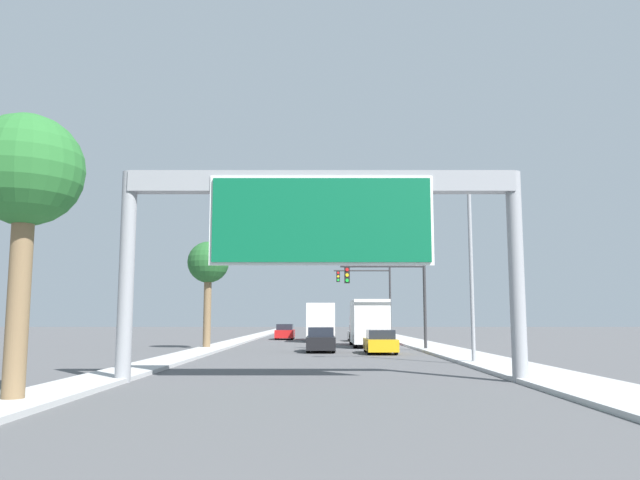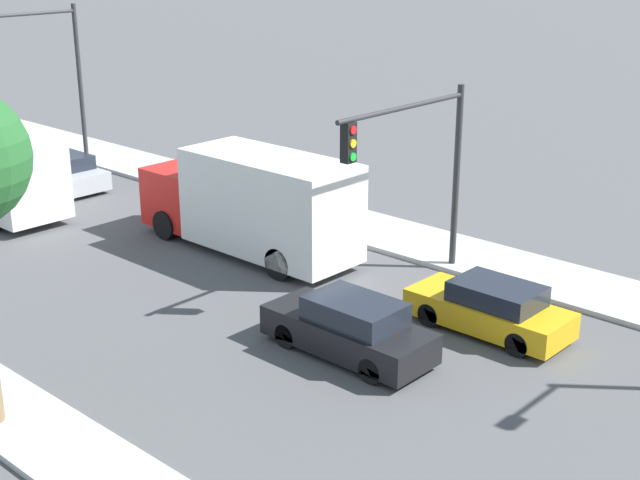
# 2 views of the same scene
# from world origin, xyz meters

# --- Properties ---
(sidewalk_right) EXTENTS (3.00, 120.00, 0.15)m
(sidewalk_right) POSITION_xyz_m (7.75, 60.00, 0.07)
(sidewalk_right) COLOR #B4B4B4
(sidewalk_right) RESTS_ON ground
(median_strip_left) EXTENTS (2.00, 120.00, 0.15)m
(median_strip_left) POSITION_xyz_m (-7.25, 60.00, 0.07)
(median_strip_left) COLOR #B4B4B4
(median_strip_left) RESTS_ON ground
(sign_gantry) EXTENTS (13.41, 0.73, 6.96)m
(sign_gantry) POSITION_xyz_m (0.00, 17.88, 5.33)
(sign_gantry) COLOR gray
(sign_gantry) RESTS_ON ground
(car_mid_right) EXTENTS (1.73, 4.31, 1.39)m
(car_mid_right) POSITION_xyz_m (3.50, 34.59, 0.66)
(car_mid_right) COLOR gold
(car_mid_right) RESTS_ON ground
(car_mid_left) EXTENTS (1.89, 4.40, 1.44)m
(car_mid_left) POSITION_xyz_m (3.50, 54.88, 0.68)
(car_mid_left) COLOR #A5A8AD
(car_mid_left) RESTS_ON ground
(car_near_right) EXTENTS (1.74, 4.46, 1.52)m
(car_near_right) POSITION_xyz_m (0.00, 36.43, 0.71)
(car_near_right) COLOR black
(car_near_right) RESTS_ON ground
(car_near_center) EXTENTS (1.76, 4.69, 1.50)m
(car_near_center) POSITION_xyz_m (-3.50, 59.44, 0.71)
(car_near_center) COLOR red
(car_near_center) RESTS_ON ground
(truck_box_primary) EXTENTS (2.48, 8.24, 3.36)m
(truck_box_primary) POSITION_xyz_m (3.50, 43.54, 1.70)
(truck_box_primary) COLOR red
(truck_box_primary) RESTS_ON ground
(truck_box_secondary) EXTENTS (2.44, 8.85, 3.36)m
(truck_box_secondary) POSITION_xyz_m (0.00, 54.41, 1.71)
(truck_box_secondary) COLOR white
(truck_box_secondary) RESTS_ON ground
(traffic_light_near_intersection) EXTENTS (5.57, 0.32, 5.73)m
(traffic_light_near_intersection) POSITION_xyz_m (4.86, 38.00, 3.97)
(traffic_light_near_intersection) COLOR #2D2D30
(traffic_light_near_intersection) RESTS_ON ground
(traffic_light_mid_block) EXTENTS (5.57, 0.32, 6.97)m
(traffic_light_mid_block) POSITION_xyz_m (5.05, 58.00, 4.75)
(traffic_light_mid_block) COLOR #2D2D30
(traffic_light_mid_block) RESTS_ON ground
(palm_tree_foreground) EXTENTS (2.83, 2.83, 7.19)m
(palm_tree_foreground) POSITION_xyz_m (-7.43, 12.74, 5.58)
(palm_tree_foreground) COLOR brown
(palm_tree_foreground) RESTS_ON ground
(palm_tree_background) EXTENTS (2.82, 2.82, 7.28)m
(palm_tree_background) POSITION_xyz_m (-7.68, 39.83, 5.69)
(palm_tree_background) COLOR brown
(palm_tree_background) RESTS_ON ground
(street_lamp_right) EXTENTS (2.60, 0.28, 8.21)m
(street_lamp_right) POSITION_xyz_m (6.52, 25.78, 4.88)
(street_lamp_right) COLOR gray
(street_lamp_right) RESTS_ON ground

